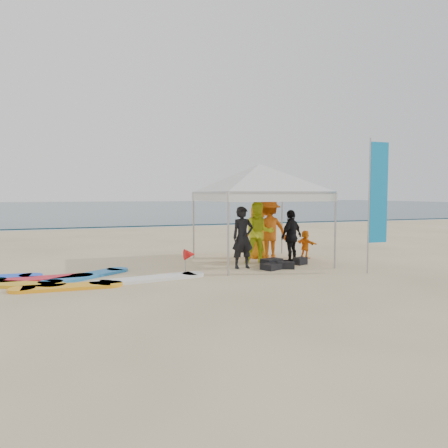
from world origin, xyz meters
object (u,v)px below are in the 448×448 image
feather_flag (377,194)px  marker_pennant (190,254)px  person_orange_b (258,231)px  person_seated (305,244)px  canopy_tent (260,164)px  person_black_a (243,238)px  person_black_b (291,237)px  surfboard_spread (42,281)px  person_orange_a (269,230)px  person_yellow (259,233)px

feather_flag → marker_pennant: 4.99m
person_orange_b → person_seated: bearing=145.7°
canopy_tent → person_black_a: bearing=-139.8°
marker_pennant → person_black_a: bearing=11.5°
marker_pennant → canopy_tent: bearing=22.8°
person_black_b → canopy_tent: 2.29m
person_black_b → surfboard_spread: person_black_b is taller
person_orange_b → person_seated: size_ratio=1.95×
marker_pennant → surfboard_spread: (-3.46, 0.10, -0.46)m
person_black_a → canopy_tent: size_ratio=0.38×
person_orange_a → surfboard_spread: 6.38m
person_orange_b → surfboard_spread: (-6.20, -1.79, -0.82)m
person_black_b → person_seated: bearing=-166.9°
person_yellow → person_black_b: 0.96m
person_black_a → person_orange_a: 1.48m
person_yellow → feather_flag: bearing=-31.7°
person_black_a → person_yellow: size_ratio=0.94×
person_yellow → canopy_tent: bearing=76.5°
person_orange_b → surfboard_spread: person_orange_b is taller
surfboard_spread → marker_pennant: bearing=-1.7°
person_orange_a → person_black_a: bearing=33.7°
person_orange_b → canopy_tent: (-0.37, -0.90, 2.01)m
surfboard_spread → person_black_a: bearing=2.4°
person_seated → marker_pennant: 4.37m
person_orange_a → feather_flag: 3.35m
feather_flag → surfboard_spread: 8.37m
canopy_tent → feather_flag: bearing=-48.9°
person_seated → canopy_tent: bearing=89.7°
person_black_a → surfboard_spread: bearing=-179.1°
person_orange_a → person_orange_b: (-0.03, 0.72, -0.08)m
person_orange_a → canopy_tent: bearing=22.6°
person_orange_a → person_seated: bearing=-173.1°
canopy_tent → feather_flag: 3.38m
feather_flag → surfboard_spread: size_ratio=0.55×
person_yellow → person_orange_b: 1.13m
person_orange_b → feather_flag: bearing=103.5°
person_orange_a → person_black_b: 0.73m
person_black_a → person_black_b: 1.69m
person_orange_a → person_black_b: bearing=128.6°
person_seated → marker_pennant: size_ratio=1.37×
person_black_a → marker_pennant: 1.64m
feather_flag → surfboard_spread: bearing=168.9°
person_black_a → person_orange_a: bearing=34.1°
person_black_a → person_seated: (2.57, 1.07, -0.40)m
marker_pennant → surfboard_spread: size_ratio=0.10×
person_orange_a → person_orange_b: person_orange_a is taller
person_seated → surfboard_spread: size_ratio=0.14×
person_orange_a → canopy_tent: size_ratio=0.43×
person_yellow → person_orange_b: (0.44, 1.04, -0.04)m
person_yellow → person_black_b: (0.93, -0.22, -0.12)m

